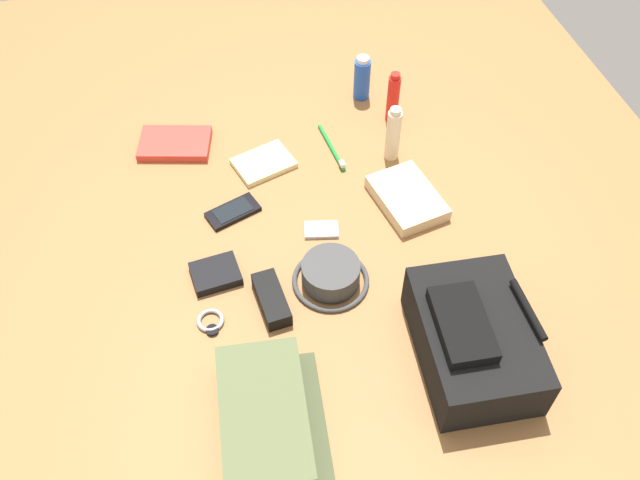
% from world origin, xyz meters
% --- Properties ---
extents(ground_plane, '(2.64, 2.02, 0.02)m').
position_xyz_m(ground_plane, '(0.00, 0.00, -0.01)').
color(ground_plane, '#926135').
rests_on(ground_plane, ground).
extents(backpack, '(0.35, 0.25, 0.15)m').
position_xyz_m(backpack, '(0.36, 0.24, 0.07)').
color(backpack, black).
rests_on(backpack, ground_plane).
extents(toiletry_pouch, '(0.32, 0.24, 0.09)m').
position_xyz_m(toiletry_pouch, '(0.41, -0.22, 0.04)').
color(toiletry_pouch, '#56603D').
rests_on(toiletry_pouch, ground_plane).
extents(bucket_hat, '(0.18, 0.18, 0.06)m').
position_xyz_m(bucket_hat, '(0.10, -0.00, 0.03)').
color(bucket_hat, '#434343').
rests_on(bucket_hat, ground_plane).
extents(deodorant_spray, '(0.05, 0.05, 0.14)m').
position_xyz_m(deodorant_spray, '(-0.53, 0.27, 0.07)').
color(deodorant_spray, blue).
rests_on(deodorant_spray, ground_plane).
extents(sunscreen_spray, '(0.03, 0.03, 0.16)m').
position_xyz_m(sunscreen_spray, '(-0.41, 0.32, 0.08)').
color(sunscreen_spray, red).
rests_on(sunscreen_spray, ground_plane).
extents(lotion_bottle, '(0.04, 0.04, 0.17)m').
position_xyz_m(lotion_bottle, '(-0.27, 0.27, 0.08)').
color(lotion_bottle, beige).
rests_on(lotion_bottle, ground_plane).
extents(paperback_novel, '(0.17, 0.22, 0.02)m').
position_xyz_m(paperback_novel, '(-0.45, -0.29, 0.01)').
color(paperback_novel, red).
rests_on(paperback_novel, ground_plane).
extents(cell_phone, '(0.10, 0.15, 0.01)m').
position_xyz_m(cell_phone, '(-0.17, -0.18, 0.01)').
color(cell_phone, black).
rests_on(cell_phone, ground_plane).
extents(media_player, '(0.07, 0.09, 0.01)m').
position_xyz_m(media_player, '(-0.06, 0.02, 0.01)').
color(media_player, '#B7B7BC').
rests_on(media_player, ground_plane).
extents(wristwatch, '(0.07, 0.06, 0.01)m').
position_xyz_m(wristwatch, '(0.14, -0.29, 0.01)').
color(wristwatch, '#99999E').
rests_on(wristwatch, ground_plane).
extents(toothbrush, '(0.19, 0.03, 0.02)m').
position_xyz_m(toothbrush, '(-0.32, 0.12, 0.01)').
color(toothbrush, '#198C33').
rests_on(toothbrush, ground_plane).
extents(wallet, '(0.10, 0.12, 0.02)m').
position_xyz_m(wallet, '(0.01, -0.26, 0.01)').
color(wallet, black).
rests_on(wallet, ground_plane).
extents(notepad, '(0.15, 0.17, 0.02)m').
position_xyz_m(notepad, '(-0.32, -0.07, 0.01)').
color(notepad, beige).
rests_on(notepad, ground_plane).
extents(folded_towel, '(0.22, 0.17, 0.04)m').
position_xyz_m(folded_towel, '(-0.09, 0.26, 0.02)').
color(folded_towel, beige).
rests_on(folded_towel, ground_plane).
extents(sunglasses_case, '(0.14, 0.07, 0.04)m').
position_xyz_m(sunglasses_case, '(0.12, -0.15, 0.02)').
color(sunglasses_case, black).
rests_on(sunglasses_case, ground_plane).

